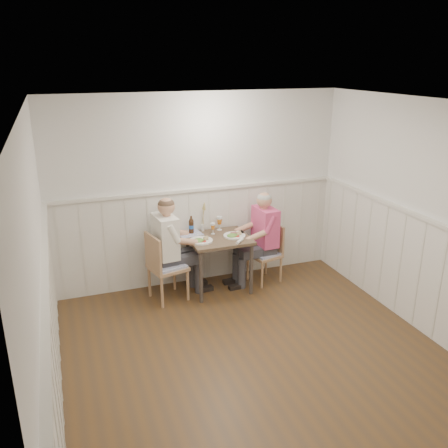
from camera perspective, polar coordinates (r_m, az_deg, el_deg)
name	(u,v)px	position (r m, az deg, el deg)	size (l,w,h in m)	color
ground_plane	(266,367)	(5.07, 5.03, -16.81)	(4.50, 4.50, 0.00)	#4C3722
room_shell	(270,228)	(4.36, 5.60, -0.42)	(4.04, 4.54, 2.60)	white
wainscot	(241,279)	(5.26, 2.10, -6.59)	(4.00, 4.49, 1.34)	silver
dining_table	(219,245)	(6.31, -0.62, -2.53)	(0.79, 0.70, 0.75)	#4C422D
chair_right	(267,251)	(6.66, 5.25, -3.25)	(0.47, 0.47, 0.82)	#A87A5A
chair_left	(164,265)	(6.12, -7.27, -4.87)	(0.52, 0.52, 0.91)	#A87A5A
man_in_pink	(262,244)	(6.59, 4.61, -2.44)	(0.63, 0.44, 1.32)	#3F3F47
diner_cream	(169,255)	(6.19, -6.62, -3.75)	(0.67, 0.46, 1.37)	#3F3F47
plate_man	(234,235)	(6.29, 1.21, -1.31)	(0.29, 0.29, 0.07)	white
plate_diner	(200,240)	(6.11, -2.88, -1.94)	(0.30, 0.30, 0.08)	white
beer_glass_a	(219,221)	(6.49, -0.55, 0.37)	(0.08, 0.08, 0.20)	silver
beer_glass_b	(213,227)	(6.35, -1.34, -0.33)	(0.06, 0.06, 0.15)	silver
beer_bottle	(191,226)	(6.39, -3.96, -0.20)	(0.07, 0.07, 0.24)	#311D10
rolled_napkin	(240,241)	(6.10, 1.93, -2.04)	(0.15, 0.15, 0.04)	white
grass_vase	(202,218)	(6.45, -2.62, 0.75)	(0.05, 0.05, 0.42)	silver
gingham_mat	(190,234)	(6.40, -4.15, -1.18)	(0.35, 0.29, 0.01)	#5D67A9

